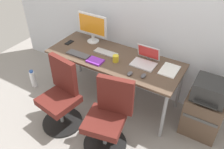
% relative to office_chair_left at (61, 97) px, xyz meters
% --- Properties ---
extents(ground_plane, '(5.28, 5.28, 0.00)m').
position_rel_office_chair_left_xyz_m(ground_plane, '(0.36, 0.73, -0.42)').
color(ground_plane, gray).
extents(back_wall, '(4.40, 0.04, 2.60)m').
position_rel_office_chair_left_xyz_m(back_wall, '(0.36, 1.18, 0.88)').
color(back_wall, silver).
rests_on(back_wall, ground).
extents(desk, '(1.87, 0.73, 0.75)m').
position_rel_office_chair_left_xyz_m(desk, '(0.36, 0.73, 0.27)').
color(desk, brown).
rests_on(desk, ground).
extents(office_chair_left, '(0.54, 0.54, 0.94)m').
position_rel_office_chair_left_xyz_m(office_chair_left, '(0.00, 0.00, 0.00)').
color(office_chair_left, black).
rests_on(office_chair_left, ground).
extents(office_chair_right, '(0.54, 0.54, 0.94)m').
position_rel_office_chair_left_xyz_m(office_chair_right, '(0.72, -0.00, 0.00)').
color(office_chair_right, black).
rests_on(office_chair_right, ground).
extents(side_cabinet, '(0.45, 0.42, 0.56)m').
position_rel_office_chair_left_xyz_m(side_cabinet, '(1.64, 0.78, -0.14)').
color(side_cabinet, brown).
rests_on(side_cabinet, ground).
extents(printer, '(0.38, 0.40, 0.24)m').
position_rel_office_chair_left_xyz_m(printer, '(1.64, 0.78, 0.26)').
color(printer, '#2D2D2D').
rests_on(printer, side_cabinet).
extents(water_bottle_on_floor, '(0.09, 0.09, 0.31)m').
position_rel_office_chair_left_xyz_m(water_bottle_on_floor, '(-0.92, 0.31, -0.28)').
color(water_bottle_on_floor, white).
rests_on(water_bottle_on_floor, ground).
extents(desktop_monitor, '(0.48, 0.18, 0.43)m').
position_rel_office_chair_left_xyz_m(desktop_monitor, '(-0.14, 0.96, 0.58)').
color(desktop_monitor, silver).
rests_on(desktop_monitor, desk).
extents(open_laptop, '(0.31, 0.28, 0.22)m').
position_rel_office_chair_left_xyz_m(open_laptop, '(0.78, 0.83, 0.38)').
color(open_laptop, silver).
rests_on(open_laptop, desk).
extents(keyboard_by_monitor, '(0.34, 0.12, 0.02)m').
position_rel_office_chair_left_xyz_m(keyboard_by_monitor, '(-0.10, 0.53, 0.33)').
color(keyboard_by_monitor, '#515156').
rests_on(keyboard_by_monitor, desk).
extents(keyboard_by_laptop, '(0.34, 0.12, 0.02)m').
position_rel_office_chair_left_xyz_m(keyboard_by_laptop, '(0.20, 0.76, 0.33)').
color(keyboard_by_laptop, '#B7B7B7').
rests_on(keyboard_by_laptop, desk).
extents(mouse_by_monitor, '(0.06, 0.10, 0.03)m').
position_rel_office_chair_left_xyz_m(mouse_by_monitor, '(0.73, 0.49, 0.34)').
color(mouse_by_monitor, '#515156').
rests_on(mouse_by_monitor, desk).
extents(mouse_by_laptop, '(0.06, 0.10, 0.03)m').
position_rel_office_chair_left_xyz_m(mouse_by_laptop, '(0.89, 0.54, 0.34)').
color(mouse_by_laptop, '#515156').
rests_on(mouse_by_laptop, desk).
extents(coffee_mug, '(0.08, 0.08, 0.09)m').
position_rel_office_chair_left_xyz_m(coffee_mug, '(0.43, 0.65, 0.37)').
color(coffee_mug, yellow).
rests_on(coffee_mug, desk).
extents(pen_cup, '(0.07, 0.07, 0.10)m').
position_rel_office_chair_left_xyz_m(pen_cup, '(0.78, 0.96, 0.38)').
color(pen_cup, slate).
rests_on(pen_cup, desk).
extents(phone_near_monitor, '(0.07, 0.14, 0.01)m').
position_rel_office_chair_left_xyz_m(phone_near_monitor, '(-0.43, 0.73, 0.33)').
color(phone_near_monitor, black).
rests_on(phone_near_monitor, desk).
extents(notebook, '(0.21, 0.15, 0.03)m').
position_rel_office_chair_left_xyz_m(notebook, '(0.20, 0.51, 0.34)').
color(notebook, purple).
rests_on(notebook, desk).
extents(paper_pile, '(0.21, 0.30, 0.01)m').
position_rel_office_chair_left_xyz_m(paper_pile, '(1.11, 0.83, 0.33)').
color(paper_pile, white).
rests_on(paper_pile, desk).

